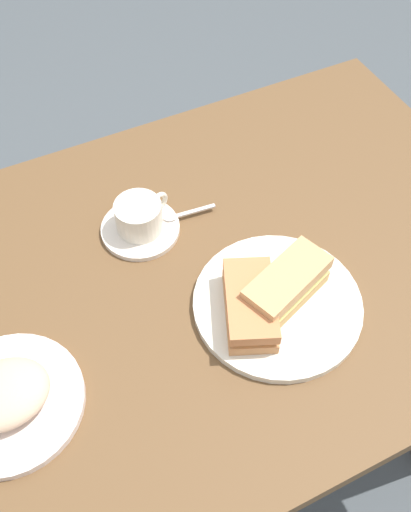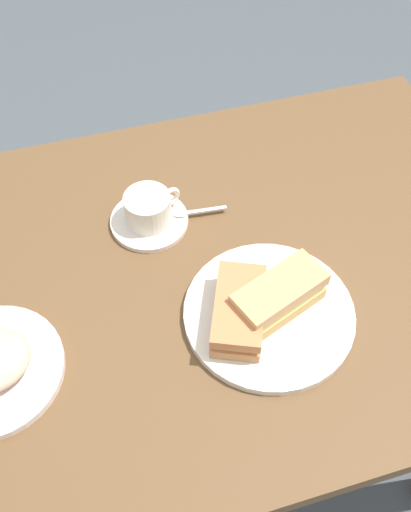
{
  "view_description": "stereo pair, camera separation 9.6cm",
  "coord_description": "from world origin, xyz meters",
  "px_view_note": "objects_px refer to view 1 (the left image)",
  "views": [
    {
      "loc": [
        -0.29,
        -0.51,
        1.57
      ],
      "look_at": [
        -0.04,
        0.01,
        0.79
      ],
      "focal_mm": 40.55,
      "sensor_mm": 36.0,
      "label": 1
    },
    {
      "loc": [
        -0.2,
        -0.55,
        1.57
      ],
      "look_at": [
        -0.04,
        0.01,
        0.79
      ],
      "focal_mm": 40.55,
      "sensor_mm": 36.0,
      "label": 2
    }
  ],
  "objects_px": {
    "dining_table": "(226,307)",
    "sandwich_back": "(250,305)",
    "sandwich_front": "(286,286)",
    "coffee_cup": "(139,215)",
    "side_plate": "(9,402)",
    "sandwich_plate": "(277,304)",
    "coffee_saucer": "(140,229)",
    "spoon": "(181,215)"
  },
  "relations": [
    {
      "from": "sandwich_front",
      "to": "coffee_cup",
      "type": "bearing_deg",
      "value": 122.24
    },
    {
      "from": "sandwich_front",
      "to": "coffee_saucer",
      "type": "relative_size",
      "value": 1.16
    },
    {
      "from": "sandwich_back",
      "to": "dining_table",
      "type": "bearing_deg",
      "value": 79.29
    },
    {
      "from": "coffee_saucer",
      "to": "spoon",
      "type": "relative_size",
      "value": 1.42
    },
    {
      "from": "coffee_saucer",
      "to": "coffee_cup",
      "type": "height_order",
      "value": "coffee_cup"
    },
    {
      "from": "coffee_saucer",
      "to": "spoon",
      "type": "height_order",
      "value": "spoon"
    },
    {
      "from": "dining_table",
      "to": "sandwich_front",
      "type": "height_order",
      "value": "sandwich_front"
    },
    {
      "from": "coffee_cup",
      "to": "sandwich_back",
      "type": "bearing_deg",
      "value": -70.48
    },
    {
      "from": "sandwich_front",
      "to": "side_plate",
      "type": "distance_m",
      "value": 0.45
    },
    {
      "from": "dining_table",
      "to": "spoon",
      "type": "xyz_separation_m",
      "value": [
        -0.03,
        0.12,
        0.16
      ]
    },
    {
      "from": "sandwich_plate",
      "to": "side_plate",
      "type": "relative_size",
      "value": 1.25
    },
    {
      "from": "sandwich_plate",
      "to": "sandwich_front",
      "type": "relative_size",
      "value": 1.68
    },
    {
      "from": "sandwich_plate",
      "to": "coffee_cup",
      "type": "bearing_deg",
      "value": 119.47
    },
    {
      "from": "sandwich_plate",
      "to": "coffee_saucer",
      "type": "xyz_separation_m",
      "value": [
        -0.14,
        0.24,
        -0.0
      ]
    },
    {
      "from": "sandwich_plate",
      "to": "sandwich_front",
      "type": "height_order",
      "value": "sandwich_front"
    },
    {
      "from": "sandwich_back",
      "to": "side_plate",
      "type": "height_order",
      "value": "sandwich_back"
    },
    {
      "from": "sandwich_plate",
      "to": "side_plate",
      "type": "bearing_deg",
      "value": 176.89
    },
    {
      "from": "dining_table",
      "to": "sandwich_plate",
      "type": "bearing_deg",
      "value": -75.07
    },
    {
      "from": "dining_table",
      "to": "sandwich_front",
      "type": "relative_size",
      "value": 6.61
    },
    {
      "from": "spoon",
      "to": "side_plate",
      "type": "bearing_deg",
      "value": -149.91
    },
    {
      "from": "sandwich_back",
      "to": "coffee_saucer",
      "type": "relative_size",
      "value": 1.17
    },
    {
      "from": "dining_table",
      "to": "side_plate",
      "type": "relative_size",
      "value": 4.92
    },
    {
      "from": "coffee_saucer",
      "to": "side_plate",
      "type": "xyz_separation_m",
      "value": [
        -0.29,
        -0.22,
        0.0
      ]
    },
    {
      "from": "sandwich_back",
      "to": "side_plate",
      "type": "relative_size",
      "value": 0.75
    },
    {
      "from": "dining_table",
      "to": "sandwich_back",
      "type": "bearing_deg",
      "value": -100.71
    },
    {
      "from": "sandwich_front",
      "to": "coffee_saucer",
      "type": "height_order",
      "value": "sandwich_front"
    },
    {
      "from": "sandwich_plate",
      "to": "side_plate",
      "type": "height_order",
      "value": "same"
    },
    {
      "from": "dining_table",
      "to": "spoon",
      "type": "relative_size",
      "value": 10.9
    },
    {
      "from": "coffee_cup",
      "to": "spoon",
      "type": "xyz_separation_m",
      "value": [
        0.07,
        -0.01,
        -0.03
      ]
    },
    {
      "from": "sandwich_plate",
      "to": "sandwich_front",
      "type": "bearing_deg",
      "value": 15.57
    },
    {
      "from": "side_plate",
      "to": "sandwich_back",
      "type": "bearing_deg",
      "value": -3.37
    },
    {
      "from": "sandwich_front",
      "to": "coffee_saucer",
      "type": "bearing_deg",
      "value": 122.55
    },
    {
      "from": "sandwich_back",
      "to": "side_plate",
      "type": "bearing_deg",
      "value": 176.63
    },
    {
      "from": "sandwich_plate",
      "to": "side_plate",
      "type": "xyz_separation_m",
      "value": [
        -0.43,
        0.02,
        0.0
      ]
    },
    {
      "from": "sandwich_front",
      "to": "sandwich_back",
      "type": "height_order",
      "value": "sandwich_front"
    },
    {
      "from": "sandwich_back",
      "to": "coffee_saucer",
      "type": "height_order",
      "value": "sandwich_back"
    },
    {
      "from": "spoon",
      "to": "sandwich_plate",
      "type": "bearing_deg",
      "value": -74.91
    },
    {
      "from": "coffee_cup",
      "to": "side_plate",
      "type": "xyz_separation_m",
      "value": [
        -0.29,
        -0.22,
        -0.03
      ]
    },
    {
      "from": "sandwich_back",
      "to": "side_plate",
      "type": "distance_m",
      "value": 0.38
    },
    {
      "from": "coffee_saucer",
      "to": "sandwich_plate",
      "type": "bearing_deg",
      "value": -60.2
    },
    {
      "from": "sandwich_front",
      "to": "coffee_cup",
      "type": "height_order",
      "value": "sandwich_front"
    },
    {
      "from": "dining_table",
      "to": "spoon",
      "type": "distance_m",
      "value": 0.2
    }
  ]
}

